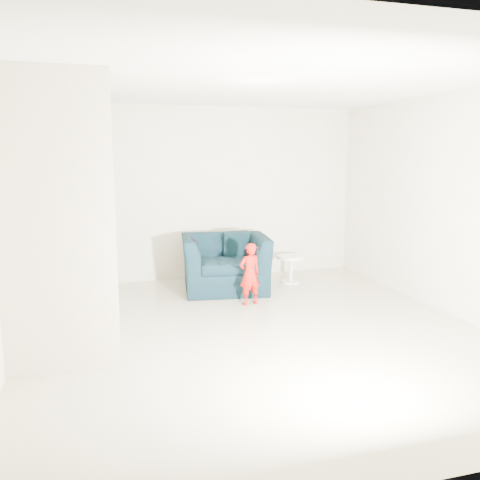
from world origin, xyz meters
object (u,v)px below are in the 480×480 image
object	(u,v)px
armchair	(225,263)
toddler	(250,274)
staircase	(65,250)
side_table	(291,265)

from	to	relation	value
armchair	toddler	bearing A→B (deg)	-73.40
armchair	staircase	distance (m)	2.58
armchair	side_table	world-z (taller)	armchair
staircase	toddler	bearing A→B (deg)	13.33
side_table	staircase	world-z (taller)	staircase
staircase	side_table	bearing A→B (deg)	24.36
toddler	side_table	xyz separation A→B (m)	(0.95, 0.92, -0.12)
side_table	staircase	distance (m)	3.57
armchair	toddler	size ratio (longest dim) A/B	1.49
toddler	armchair	bearing A→B (deg)	-93.14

